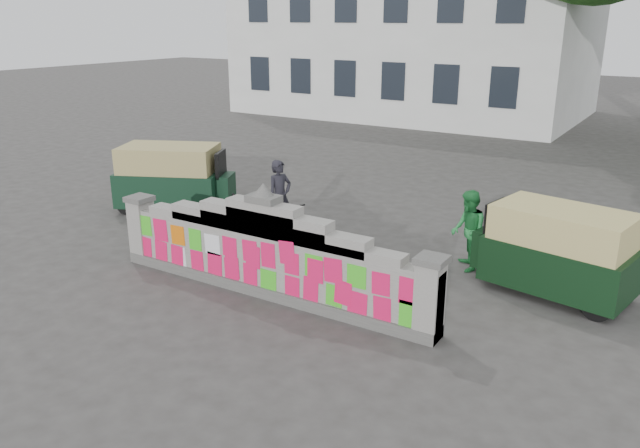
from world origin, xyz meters
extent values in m
plane|color=#383533|center=(0.00, 0.00, 0.00)|extent=(100.00, 100.00, 0.00)
cube|color=#4C4C49|center=(0.00, 0.00, 0.10)|extent=(6.40, 0.42, 0.20)
cube|color=gray|center=(0.00, 0.00, 0.60)|extent=(6.40, 0.32, 1.00)
cube|color=gray|center=(0.00, 0.00, 1.17)|extent=(5.20, 0.32, 0.14)
cube|color=gray|center=(0.00, 0.00, 1.24)|extent=(4.00, 0.32, 0.28)
cube|color=gray|center=(0.00, 0.00, 1.32)|extent=(2.60, 0.32, 0.44)
cube|color=gray|center=(0.00, 0.00, 1.39)|extent=(1.40, 0.32, 0.58)
cube|color=#4C4C49|center=(0.00, 0.00, 1.74)|extent=(0.55, 0.36, 0.12)
cone|color=#4C4C49|center=(0.00, 0.00, 1.90)|extent=(0.36, 0.36, 0.22)
cube|color=gray|center=(-3.02, 0.00, 0.62)|extent=(0.36, 0.40, 1.24)
cube|color=#4C4C49|center=(-3.02, 0.00, 1.28)|extent=(0.44, 0.44, 0.10)
cube|color=gray|center=(3.02, 0.00, 0.62)|extent=(0.36, 0.40, 1.24)
cube|color=#4C4C49|center=(3.02, 0.00, 1.28)|extent=(0.44, 0.44, 0.10)
cube|color=silver|center=(-7.00, 22.00, 4.00)|extent=(16.00, 10.00, 8.00)
imported|color=black|center=(-1.34, 2.31, 0.46)|extent=(1.85, 1.12, 0.92)
imported|color=black|center=(-1.34, 2.31, 0.78)|extent=(0.53, 0.65, 1.55)
imported|color=#23833B|center=(2.56, 2.97, 0.78)|extent=(0.89, 0.95, 1.55)
cube|color=black|center=(-5.08, 2.85, 0.58)|extent=(2.85, 2.29, 0.84)
cube|color=tan|center=(-5.08, 2.85, 1.31)|extent=(2.64, 2.15, 0.63)
cube|color=black|center=(-3.89, 3.40, 0.58)|extent=(0.78, 0.88, 0.73)
cube|color=black|center=(-3.89, 3.40, 1.20)|extent=(0.38, 0.70, 0.63)
cylinder|color=black|center=(-3.80, 3.44, 0.26)|extent=(0.53, 0.33, 0.52)
cylinder|color=black|center=(-5.70, 1.93, 0.26)|extent=(0.53, 0.33, 0.52)
cylinder|color=black|center=(-6.18, 2.98, 0.26)|extent=(0.53, 0.33, 0.52)
cube|color=black|center=(4.28, 2.70, 0.55)|extent=(2.60, 1.72, 0.80)
cube|color=tan|center=(4.28, 2.70, 1.25)|extent=(2.39, 1.64, 0.60)
cube|color=black|center=(3.06, 2.94, 0.55)|extent=(0.62, 0.78, 0.70)
cube|color=black|center=(3.06, 2.94, 1.15)|extent=(0.21, 0.70, 0.60)
cylinder|color=black|center=(2.96, 2.95, 0.25)|extent=(0.51, 0.21, 0.50)
cylinder|color=black|center=(5.27, 3.08, 0.25)|extent=(0.51, 0.21, 0.50)
cylinder|color=black|center=(5.07, 2.00, 0.25)|extent=(0.51, 0.21, 0.50)
camera|label=1|loc=(6.10, -7.97, 4.61)|focal=35.00mm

